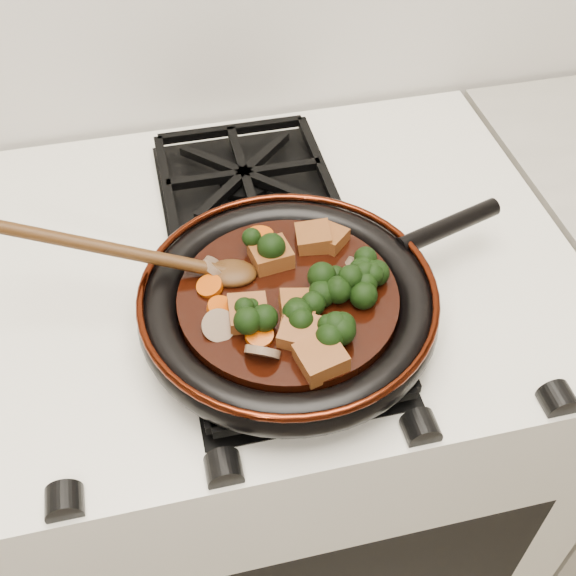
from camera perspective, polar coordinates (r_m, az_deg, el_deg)
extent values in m
cube|color=white|center=(1.26, -1.28, -12.27)|extent=(0.76, 0.60, 0.90)
cylinder|color=black|center=(0.79, 0.00, -1.81)|extent=(0.30, 0.30, 0.01)
torus|color=black|center=(0.79, 0.00, -1.38)|extent=(0.33, 0.33, 0.04)
torus|color=#411509|center=(0.77, 0.00, -0.35)|extent=(0.32, 0.32, 0.01)
cylinder|color=black|center=(0.87, 12.57, 4.80)|extent=(0.14, 0.06, 0.02)
cylinder|color=black|center=(0.78, 0.00, -1.05)|extent=(0.24, 0.24, 0.02)
cube|color=brown|center=(0.73, 1.10, -3.64)|extent=(0.06, 0.06, 0.03)
cube|color=brown|center=(0.74, 0.86, -2.79)|extent=(0.05, 0.05, 0.02)
cube|color=brown|center=(0.83, 3.31, 3.94)|extent=(0.05, 0.05, 0.02)
cube|color=brown|center=(0.75, 0.65, -1.60)|extent=(0.04, 0.04, 0.02)
cube|color=brown|center=(0.80, -1.37, 2.56)|extent=(0.05, 0.05, 0.03)
cube|color=brown|center=(0.75, -3.18, -2.08)|extent=(0.04, 0.05, 0.03)
cube|color=brown|center=(0.71, 2.62, -5.59)|extent=(0.05, 0.05, 0.03)
cube|color=brown|center=(0.82, 2.05, 3.95)|extent=(0.05, 0.05, 0.03)
cylinder|color=#C24605|center=(0.83, -2.22, 4.19)|extent=(0.03, 0.03, 0.01)
cylinder|color=#C24605|center=(0.73, -2.28, -3.74)|extent=(0.03, 0.03, 0.01)
cylinder|color=#C24605|center=(0.80, -1.74, 2.10)|extent=(0.03, 0.03, 0.02)
cylinder|color=#C24605|center=(0.78, -6.21, 0.13)|extent=(0.03, 0.03, 0.02)
cylinder|color=#C24605|center=(0.76, -5.26, -1.64)|extent=(0.03, 0.03, 0.02)
cylinder|color=brown|center=(0.74, -5.51, -2.99)|extent=(0.04, 0.04, 0.03)
cylinder|color=brown|center=(0.80, -5.72, 1.59)|extent=(0.04, 0.04, 0.03)
cylinder|color=brown|center=(0.80, 5.74, 1.55)|extent=(0.04, 0.05, 0.03)
cylinder|color=brown|center=(0.72, -2.02, -5.07)|extent=(0.04, 0.04, 0.03)
ellipsoid|color=#41250E|center=(0.79, -4.49, 1.18)|extent=(0.06, 0.05, 0.02)
cylinder|color=#41250E|center=(0.79, -13.69, 2.98)|extent=(0.02, 0.02, 0.26)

